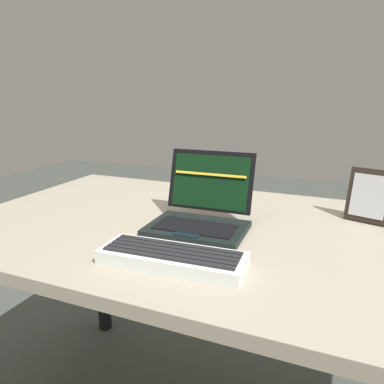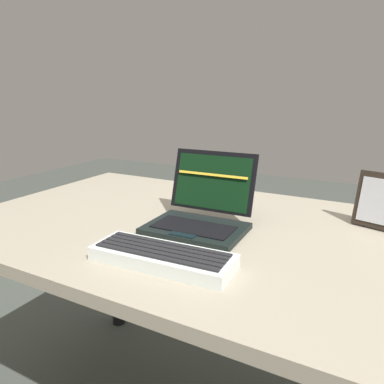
{
  "view_description": "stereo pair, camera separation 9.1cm",
  "coord_description": "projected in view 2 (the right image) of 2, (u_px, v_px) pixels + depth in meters",
  "views": [
    {
      "loc": [
        0.25,
        -0.89,
        1.11
      ],
      "look_at": [
        -0.11,
        -0.02,
        0.85
      ],
      "focal_mm": 33.65,
      "sensor_mm": 36.0,
      "label": 1
    },
    {
      "loc": [
        0.33,
        -0.85,
        1.11
      ],
      "look_at": [
        -0.11,
        -0.02,
        0.85
      ],
      "focal_mm": 33.65,
      "sensor_mm": 36.0,
      "label": 2
    }
  ],
  "objects": [
    {
      "name": "external_keyboard",
      "position": [
        162.0,
        257.0,
        0.78
      ],
      "size": [
        0.32,
        0.13,
        0.03
      ],
      "color": "silver",
      "rests_on": "desk"
    },
    {
      "name": "desk",
      "position": [
        232.0,
        263.0,
        1.0
      ],
      "size": [
        1.58,
        0.84,
        0.75
      ],
      "color": "gray",
      "rests_on": "ground"
    },
    {
      "name": "photo_frame",
      "position": [
        378.0,
        201.0,
        0.98
      ],
      "size": [
        0.12,
        0.07,
        0.15
      ],
      "color": "black",
      "rests_on": "desk"
    },
    {
      "name": "laptop_front",
      "position": [
        201.0,
        213.0,
        0.99
      ],
      "size": [
        0.26,
        0.24,
        0.2
      ],
      "color": "black",
      "rests_on": "desk"
    }
  ]
}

